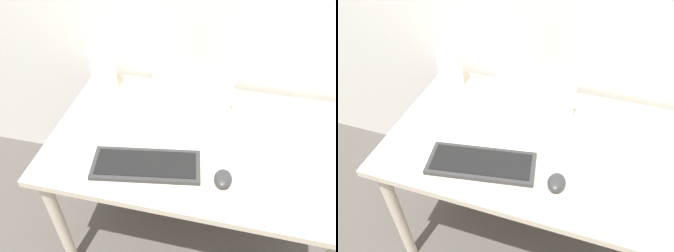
{
  "view_description": "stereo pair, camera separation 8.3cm",
  "coord_description": "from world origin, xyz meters",
  "views": [
    {
      "loc": [
        0.1,
        -0.6,
        1.65
      ],
      "look_at": [
        -0.11,
        0.31,
        0.8
      ],
      "focal_mm": 35.0,
      "sensor_mm": 36.0,
      "label": 1
    },
    {
      "loc": [
        0.18,
        -0.57,
        1.65
      ],
      "look_at": [
        -0.11,
        0.31,
        0.8
      ],
      "focal_mm": 35.0,
      "sensor_mm": 36.0,
      "label": 2
    }
  ],
  "objects": [
    {
      "name": "keyboard",
      "position": [
        -0.16,
        0.17,
        0.71
      ],
      "size": [
        0.43,
        0.22,
        0.02
      ],
      "color": "#2D2D2D",
      "rests_on": "desk"
    },
    {
      "name": "laptop",
      "position": [
        -0.05,
        0.47,
        0.76
      ],
      "size": [
        0.34,
        0.24,
        0.25
      ],
      "color": "white",
      "rests_on": "desk"
    },
    {
      "name": "mouse",
      "position": [
        0.13,
        0.16,
        0.72
      ],
      "size": [
        0.07,
        0.09,
        0.04
      ],
      "color": "#2D2D2D",
      "rests_on": "desk"
    },
    {
      "name": "vase",
      "position": [
        -0.5,
        0.62,
        0.83
      ],
      "size": [
        0.12,
        0.12,
        0.26
      ],
      "color": "white",
      "rests_on": "desk"
    },
    {
      "name": "desk",
      "position": [
        0.0,
        0.37,
        0.61
      ],
      "size": [
        1.19,
        0.74,
        0.7
      ],
      "color": "beige",
      "rests_on": "ground_plane"
    }
  ]
}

